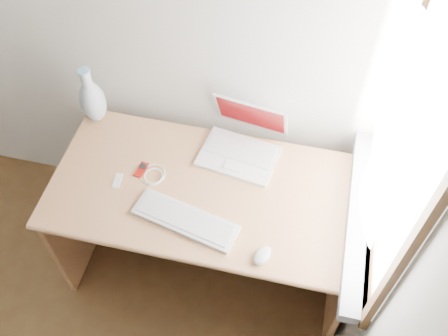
% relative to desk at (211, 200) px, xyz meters
% --- Properties ---
extents(window, '(0.11, 0.99, 1.10)m').
position_rel_desk_xyz_m(window, '(0.71, -0.09, 0.74)').
color(window, white).
rests_on(window, right_wall).
extents(desk, '(1.42, 0.71, 0.75)m').
position_rel_desk_xyz_m(desk, '(0.00, 0.00, 0.00)').
color(desk, tan).
rests_on(desk, floor).
extents(laptop, '(0.39, 0.35, 0.24)m').
position_rel_desk_xyz_m(laptop, '(0.11, 0.18, 0.27)').
color(laptop, white).
rests_on(laptop, desk).
extents(external_keyboard, '(0.49, 0.24, 0.02)m').
position_rel_desk_xyz_m(external_keyboard, '(-0.04, -0.27, 0.23)').
color(external_keyboard, white).
rests_on(external_keyboard, desk).
extents(mouse, '(0.09, 0.11, 0.03)m').
position_rel_desk_xyz_m(mouse, '(0.31, -0.37, 0.23)').
color(mouse, white).
rests_on(mouse, desk).
extents(ipod, '(0.05, 0.09, 0.01)m').
position_rel_desk_xyz_m(ipod, '(-0.32, -0.05, 0.22)').
color(ipod, '#B0170C').
rests_on(ipod, desk).
extents(cable_coil, '(0.16, 0.16, 0.01)m').
position_rel_desk_xyz_m(cable_coil, '(-0.26, -0.06, 0.22)').
color(cable_coil, white).
rests_on(cable_coil, desk).
extents(remote, '(0.04, 0.08, 0.01)m').
position_rel_desk_xyz_m(remote, '(-0.41, -0.13, 0.22)').
color(remote, white).
rests_on(remote, desk).
extents(vase, '(0.13, 0.13, 0.32)m').
position_rel_desk_xyz_m(vase, '(-0.64, 0.21, 0.35)').
color(vase, silver).
rests_on(vase, desk).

